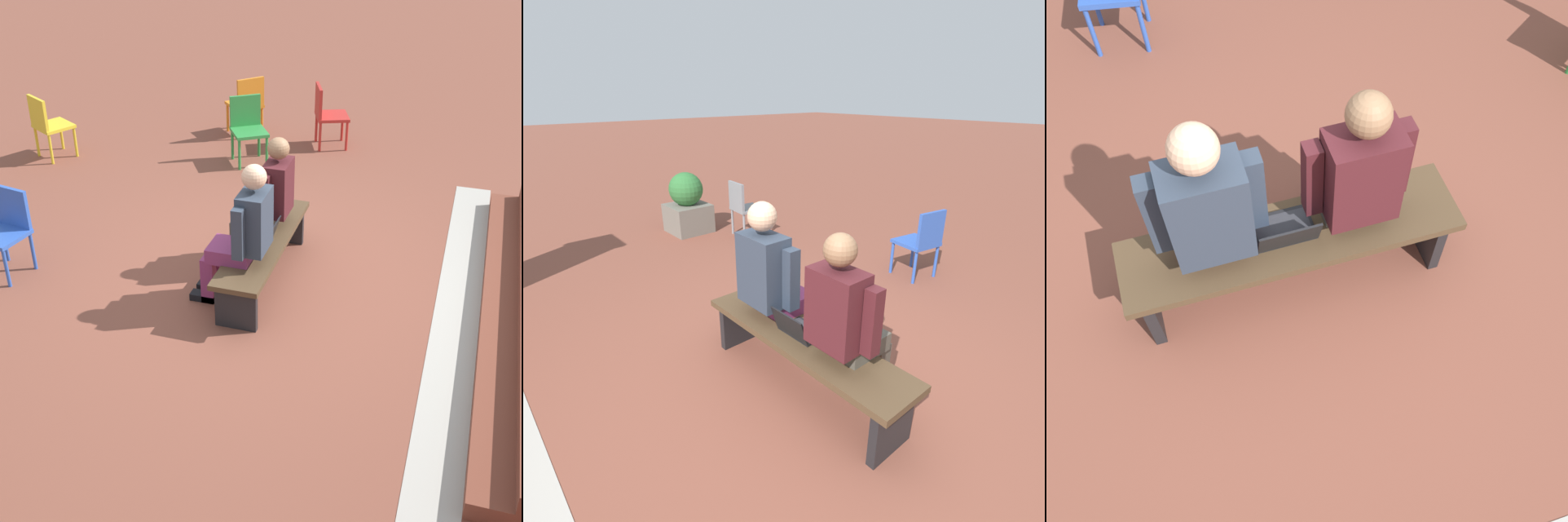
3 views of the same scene
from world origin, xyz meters
The scene contains 8 objects.
ground_plane centered at (0.00, 0.00, 0.00)m, with size 60.00×60.00×0.00m, color brown.
bench centered at (0.08, -0.06, 0.35)m, with size 1.80×0.44×0.45m.
person_student centered at (-0.26, -0.13, 0.71)m, with size 0.53×0.68×1.33m.
person_adult centered at (0.48, -0.13, 0.73)m, with size 0.56×0.71×1.37m.
laptop centered at (0.12, -0.05, 0.50)m, with size 0.32×0.29×0.21m.
plastic_chair_far_left centered at (0.62, -2.47, 0.48)m, with size 0.48×0.48×0.84m.
plastic_chair_by_pillar centered at (3.22, -1.78, 0.48)m, with size 0.46×0.46×0.84m.
planter centered at (3.97, -1.23, 0.44)m, with size 0.60×0.60×0.94m.
Camera 2 is at (-1.73, 1.67, 2.09)m, focal length 28.00 mm.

